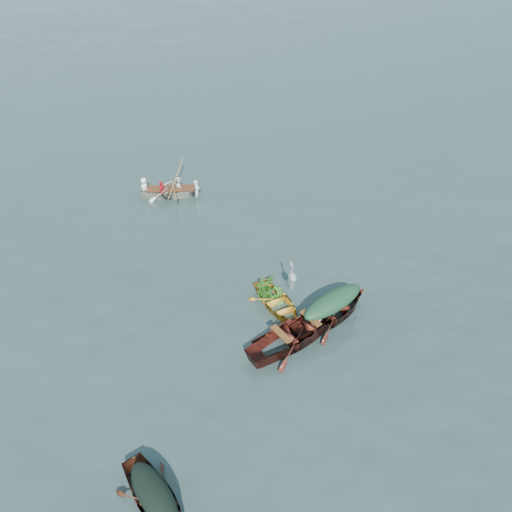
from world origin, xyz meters
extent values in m
plane|color=#2B3D3A|center=(0.00, 0.00, 0.00)|extent=(140.00, 140.00, 0.00)
imported|color=gold|center=(-0.05, 1.57, 0.00)|extent=(1.95, 3.05, 0.74)
imported|color=#4B2011|center=(-4.17, -3.80, 0.00)|extent=(2.31, 3.32, 0.74)
imported|color=#461C10|center=(1.39, 0.72, 0.00)|extent=(4.28, 2.97, 0.95)
imported|color=#501D14|center=(0.06, 0.07, 0.00)|extent=(4.61, 2.95, 1.03)
imported|color=silver|center=(-2.56, 9.27, 0.00)|extent=(3.70, 1.71, 0.81)
ellipsoid|color=black|center=(-4.17, -3.80, 0.57)|extent=(1.27, 1.83, 0.40)
ellipsoid|color=#183B23|center=(1.39, 0.72, 0.74)|extent=(2.36, 1.64, 0.52)
imported|color=#346B1C|center=(-0.18, 2.11, 0.67)|extent=(0.92, 1.06, 0.60)
imported|color=silver|center=(-2.56, 9.27, 0.78)|extent=(2.63, 1.41, 0.76)
camera|label=1|loc=(-3.35, -9.41, 10.56)|focal=35.00mm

